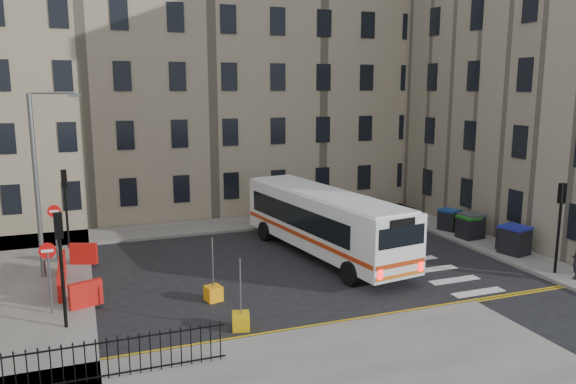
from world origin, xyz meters
TOP-DOWN VIEW (x-y plane):
  - ground at (0.00, 0.00)m, footprint 120.00×120.00m
  - pavement_north at (-6.00, 8.60)m, footprint 36.00×3.20m
  - pavement_east at (9.00, 4.00)m, footprint 2.40×26.00m
  - pavement_west at (-14.00, 1.00)m, footprint 6.00×22.00m
  - terrace_north at (-7.00, 15.50)m, footprint 38.30×10.80m
  - corner_east at (19.00, 5.00)m, footprint 17.80×24.30m
  - traffic_light_east at (8.60, -5.50)m, footprint 0.28×0.22m
  - traffic_light_nw at (-12.00, 6.50)m, footprint 0.28×0.22m
  - traffic_light_sw at (-12.00, -4.00)m, footprint 0.28×0.22m
  - streetlamp at (-13.00, 2.00)m, footprint 0.50×0.22m
  - no_entry_north at (-12.50, 4.50)m, footprint 0.60×0.08m
  - no_entry_south at (-12.50, -2.50)m, footprint 0.60×0.08m
  - roadworks_barriers at (-11.84, 0.50)m, footprint 1.66×6.26m
  - iron_railings at (-11.25, -8.20)m, footprint 7.80×0.04m
  - bus at (0.06, 0.96)m, footprint 4.41×12.07m
  - wheelie_bin_a at (8.96, -2.52)m, footprint 1.40×1.52m
  - wheelie_bin_b at (9.16, -1.97)m, footprint 1.06×1.19m
  - wheelie_bin_c at (8.68, 0.71)m, footprint 1.04×1.17m
  - wheelie_bin_d at (8.99, 0.83)m, footprint 1.08×1.23m
  - wheelie_bin_e at (8.83, 2.62)m, footprint 1.31×1.39m
  - bollard_yellow at (-6.53, -3.02)m, footprint 0.72×0.72m
  - bollard_chevron at (-6.23, -6.00)m, footprint 0.72×0.72m

SIDE VIEW (x-z plane):
  - ground at x=0.00m, z-range 0.00..0.00m
  - pavement_north at x=-6.00m, z-range 0.00..0.15m
  - pavement_east at x=9.00m, z-range 0.00..0.15m
  - pavement_west at x=-14.00m, z-range 0.00..0.15m
  - bollard_yellow at x=-6.53m, z-range 0.00..0.60m
  - bollard_chevron at x=-6.23m, z-range 0.00..0.60m
  - roadworks_barriers at x=-11.84m, z-range 0.15..1.15m
  - wheelie_bin_b at x=9.16m, z-range 0.16..1.34m
  - iron_railings at x=-11.25m, z-range 0.15..1.35m
  - wheelie_bin_e at x=8.83m, z-range 0.16..1.37m
  - wheelie_bin_c at x=8.68m, z-range 0.16..1.39m
  - wheelie_bin_d at x=8.99m, z-range 0.16..1.51m
  - wheelie_bin_a at x=8.96m, z-range 0.16..1.59m
  - bus at x=0.06m, z-range 0.25..3.46m
  - no_entry_north at x=-12.50m, z-range 0.58..3.58m
  - no_entry_south at x=-12.50m, z-range 0.58..3.58m
  - traffic_light_east at x=8.60m, z-range 0.82..4.92m
  - traffic_light_nw at x=-12.00m, z-range 0.82..4.92m
  - traffic_light_sw at x=-12.00m, z-range 0.82..4.92m
  - streetlamp at x=-13.00m, z-range 0.27..8.41m
  - terrace_north at x=-7.00m, z-range 0.02..17.22m
  - corner_east at x=19.00m, z-range 0.02..19.22m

